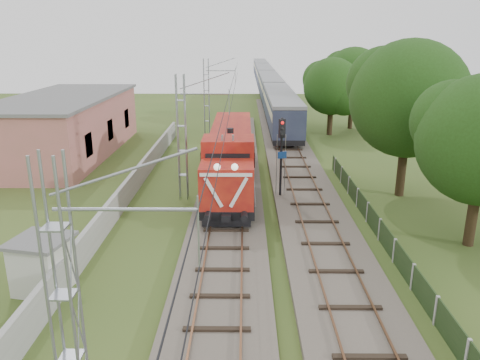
{
  "coord_description": "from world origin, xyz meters",
  "views": [
    {
      "loc": [
        0.95,
        -16.98,
        10.22
      ],
      "look_at": [
        0.7,
        8.96,
        2.2
      ],
      "focal_mm": 35.0,
      "sensor_mm": 36.0,
      "label": 1
    }
  ],
  "objects_px": {
    "coach_rake": "(267,79)",
    "locomotive": "(231,155)",
    "signal_post": "(282,144)",
    "relay_hut": "(43,264)"
  },
  "relations": [
    {
      "from": "coach_rake",
      "to": "locomotive",
      "type": "bearing_deg",
      "value": -95.12
    },
    {
      "from": "signal_post",
      "to": "locomotive",
      "type": "bearing_deg",
      "value": 138.49
    },
    {
      "from": "signal_post",
      "to": "relay_hut",
      "type": "relative_size",
      "value": 2.03
    },
    {
      "from": "locomotive",
      "to": "signal_post",
      "type": "distance_m",
      "value": 4.63
    },
    {
      "from": "locomotive",
      "to": "coach_rake",
      "type": "bearing_deg",
      "value": 84.88
    },
    {
      "from": "locomotive",
      "to": "relay_hut",
      "type": "distance_m",
      "value": 16.11
    },
    {
      "from": "coach_rake",
      "to": "relay_hut",
      "type": "relative_size",
      "value": 34.79
    },
    {
      "from": "locomotive",
      "to": "coach_rake",
      "type": "relative_size",
      "value": 0.19
    },
    {
      "from": "coach_rake",
      "to": "signal_post",
      "type": "relative_size",
      "value": 17.17
    },
    {
      "from": "coach_rake",
      "to": "relay_hut",
      "type": "height_order",
      "value": "coach_rake"
    }
  ]
}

